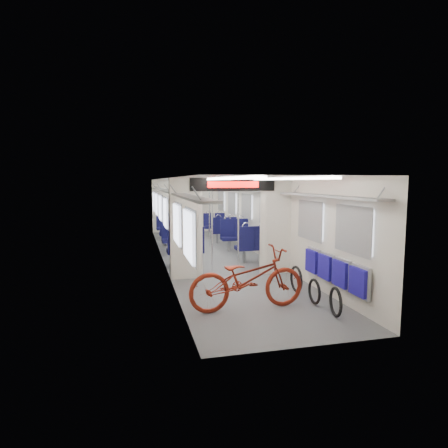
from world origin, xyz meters
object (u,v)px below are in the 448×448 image
at_px(flip_bench, 333,270).
at_px(bike_hoop_c, 296,280).
at_px(bike_hoop_a, 336,303).
at_px(bike_hoop_b, 314,293).
at_px(seat_bay_near_right, 243,237).
at_px(stanchion_far_right, 209,213).
at_px(stanchion_far_left, 191,213).
at_px(stanchion_near_left, 212,225).
at_px(seat_bay_far_right, 219,226).
at_px(stanchion_near_right, 238,224).
at_px(bicycle, 247,279).
at_px(seat_bay_far_left, 170,227).
at_px(seat_bay_near_left, 181,239).

distance_m(flip_bench, bike_hoop_c, 0.86).
bearing_deg(bike_hoop_c, bike_hoop_a, -88.04).
bearing_deg(bike_hoop_b, bike_hoop_c, 90.41).
bearing_deg(seat_bay_near_right, bike_hoop_c, -90.35).
bearing_deg(stanchion_far_right, flip_bench, -80.38).
bearing_deg(stanchion_far_left, stanchion_near_left, -89.89).
height_order(bike_hoop_b, seat_bay_far_right, seat_bay_far_right).
height_order(bike_hoop_b, stanchion_near_right, stanchion_near_right).
distance_m(bicycle, stanchion_near_left, 2.94).
distance_m(seat_bay_far_left, stanchion_far_left, 1.61).
distance_m(bike_hoop_c, seat_bay_near_right, 3.82).
height_order(bike_hoop_c, stanchion_far_left, stanchion_far_left).
height_order(seat_bay_near_left, stanchion_far_right, stanchion_far_right).
bearing_deg(flip_bench, stanchion_far_left, 105.31).
relative_size(bike_hoop_b, stanchion_far_right, 0.21).
height_order(bike_hoop_a, stanchion_far_right, stanchion_far_right).
bearing_deg(stanchion_near_right, stanchion_far_left, 102.03).
distance_m(seat_bay_near_right, stanchion_far_left, 2.34).
bearing_deg(seat_bay_far_left, bike_hoop_a, -77.38).
distance_m(bike_hoop_b, stanchion_near_left, 3.31).
bearing_deg(seat_bay_near_left, seat_bay_near_right, -0.15).
distance_m(flip_bench, seat_bay_near_right, 4.49).
relative_size(seat_bay_far_left, stanchion_near_right, 0.88).
bearing_deg(bicycle, seat_bay_near_left, 4.52).
bearing_deg(bike_hoop_c, seat_bay_far_left, 104.70).
distance_m(seat_bay_far_right, stanchion_near_right, 4.87).
bearing_deg(seat_bay_near_left, flip_bench, -62.89).
height_order(seat_bay_far_left, stanchion_far_right, stanchion_far_right).
height_order(seat_bay_near_right, seat_bay_far_left, seat_bay_near_right).
height_order(seat_bay_near_left, seat_bay_far_right, seat_bay_near_left).
relative_size(bike_hoop_a, bike_hoop_c, 0.93).
relative_size(bike_hoop_c, seat_bay_far_right, 0.28).
xyz_separation_m(bike_hoop_a, stanchion_far_left, (-1.34, 7.09, 0.92)).
distance_m(bicycle, bike_hoop_b, 1.31).
height_order(bicycle, seat_bay_near_right, seat_bay_near_right).
bearing_deg(seat_bay_near_right, bike_hoop_a, -89.72).
height_order(bicycle, bike_hoop_b, bicycle).
relative_size(bicycle, bike_hoop_b, 4.37).
xyz_separation_m(seat_bay_far_right, stanchion_far_right, (-0.66, -1.39, 0.63)).
xyz_separation_m(seat_bay_near_right, stanchion_far_right, (-0.66, 1.88, 0.59)).
distance_m(bicycle, seat_bay_near_left, 4.59).
relative_size(bicycle, seat_bay_near_left, 0.91).
height_order(bike_hoop_c, stanchion_far_right, stanchion_far_right).
bearing_deg(bike_hoop_a, stanchion_far_right, 95.47).
xyz_separation_m(bicycle, bike_hoop_b, (1.26, -0.03, -0.33)).
height_order(stanchion_near_right, stanchion_far_right, same).
xyz_separation_m(bicycle, stanchion_near_left, (-0.02, 2.88, 0.61)).
bearing_deg(bike_hoop_a, flip_bench, 63.14).
distance_m(bicycle, flip_bench, 1.70).
bearing_deg(bike_hoop_b, seat_bay_far_left, 103.35).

